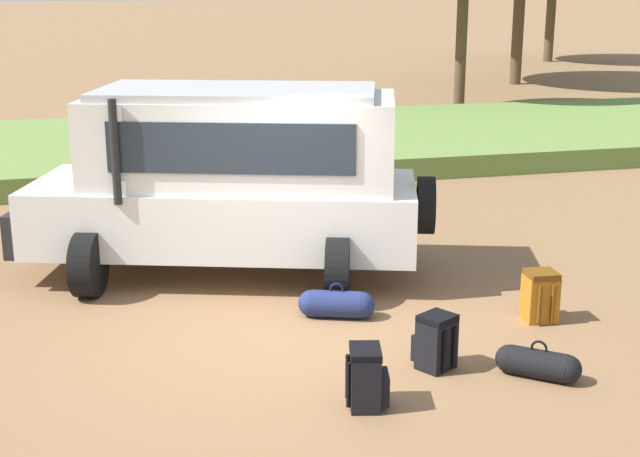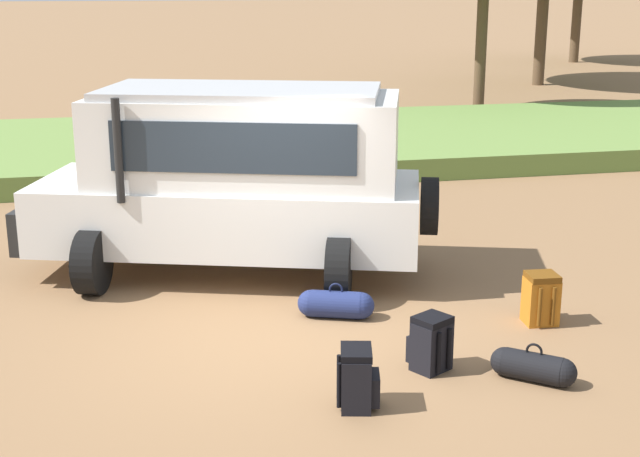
% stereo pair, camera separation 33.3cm
% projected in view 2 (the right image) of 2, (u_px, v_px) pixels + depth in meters
% --- Properties ---
extents(ground_plane, '(320.00, 320.00, 0.00)m').
position_uv_depth(ground_plane, '(272.00, 338.00, 9.63)').
color(ground_plane, olive).
extents(grass_bank, '(120.00, 7.00, 0.44)m').
position_uv_depth(grass_bank, '(193.00, 147.00, 19.42)').
color(grass_bank, olive).
rests_on(grass_bank, ground_plane).
extents(safari_vehicle, '(5.45, 3.64, 2.44)m').
position_uv_depth(safari_vehicle, '(236.00, 177.00, 11.44)').
color(safari_vehicle, silver).
rests_on(safari_vehicle, ground_plane).
extents(backpack_beside_front_wheel, '(0.43, 0.44, 0.57)m').
position_uv_depth(backpack_beside_front_wheel, '(357.00, 379.00, 8.02)').
color(backpack_beside_front_wheel, black).
rests_on(backpack_beside_front_wheel, ground_plane).
extents(backpack_cluster_center, '(0.38, 0.45, 0.59)m').
position_uv_depth(backpack_cluster_center, '(540.00, 299.00, 9.99)').
color(backpack_cluster_center, '#B26619').
rests_on(backpack_cluster_center, ground_plane).
extents(backpack_near_rear_wheel, '(0.44, 0.47, 0.56)m').
position_uv_depth(backpack_near_rear_wheel, '(431.00, 344.00, 8.79)').
color(backpack_near_rear_wheel, black).
rests_on(backpack_near_rear_wheel, ground_plane).
extents(duffel_bag_low_black_case, '(0.71, 0.64, 0.39)m').
position_uv_depth(duffel_bag_low_black_case, '(533.00, 367.00, 8.58)').
color(duffel_bag_low_black_case, black).
rests_on(duffel_bag_low_black_case, ground_plane).
extents(duffel_bag_soft_canvas, '(0.85, 0.51, 0.42)m').
position_uv_depth(duffel_bag_soft_canvas, '(336.00, 304.00, 10.18)').
color(duffel_bag_soft_canvas, navy).
rests_on(duffel_bag_soft_canvas, ground_plane).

